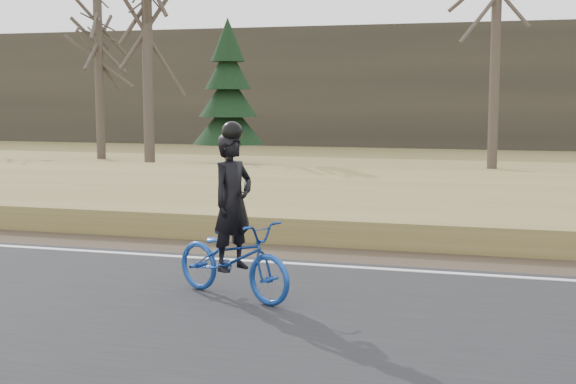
# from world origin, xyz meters

# --- Properties ---
(ground) EXTENTS (120.00, 120.00, 0.00)m
(ground) POSITION_xyz_m (0.00, 0.00, 0.00)
(ground) COLOR olive
(ground) RESTS_ON ground
(edge_line) EXTENTS (120.00, 0.12, 0.01)m
(edge_line) POSITION_xyz_m (0.00, 0.20, 0.07)
(edge_line) COLOR silver
(edge_line) RESTS_ON road
(shoulder) EXTENTS (120.00, 1.60, 0.04)m
(shoulder) POSITION_xyz_m (0.00, 1.20, 0.02)
(shoulder) COLOR #473A2B
(shoulder) RESTS_ON ground
(embankment) EXTENTS (120.00, 5.00, 0.44)m
(embankment) POSITION_xyz_m (0.00, 4.20, 0.22)
(embankment) COLOR olive
(embankment) RESTS_ON ground
(ballast) EXTENTS (120.00, 3.00, 0.45)m
(ballast) POSITION_xyz_m (0.00, 8.00, 0.23)
(ballast) COLOR slate
(ballast) RESTS_ON ground
(railroad) EXTENTS (120.00, 2.40, 0.29)m
(railroad) POSITION_xyz_m (0.00, 8.00, 0.53)
(railroad) COLOR black
(railroad) RESTS_ON ballast
(treeline_backdrop) EXTENTS (120.00, 4.00, 6.00)m
(treeline_backdrop) POSITION_xyz_m (0.00, 30.00, 3.00)
(treeline_backdrop) COLOR #383328
(treeline_backdrop) RESTS_ON ground
(cyclist) EXTENTS (1.97, 1.37, 2.19)m
(cyclist) POSITION_xyz_m (3.18, -1.92, 0.75)
(cyclist) COLOR navy
(cyclist) RESTS_ON road
(bare_tree_left) EXTENTS (0.36, 0.36, 7.83)m
(bare_tree_left) POSITION_xyz_m (-9.89, 18.02, 3.92)
(bare_tree_left) COLOR brown
(bare_tree_left) RESTS_ON ground
(bare_tree_near_left) EXTENTS (0.36, 0.36, 7.94)m
(bare_tree_near_left) POSITION_xyz_m (-5.54, 13.55, 3.97)
(bare_tree_near_left) COLOR brown
(bare_tree_near_left) RESTS_ON ground
(bare_tree_center) EXTENTS (0.36, 0.36, 9.00)m
(bare_tree_center) POSITION_xyz_m (5.55, 17.98, 4.50)
(bare_tree_center) COLOR brown
(bare_tree_center) RESTS_ON ground
(conifer) EXTENTS (2.60, 2.60, 5.35)m
(conifer) POSITION_xyz_m (-3.75, 16.38, 2.53)
(conifer) COLOR brown
(conifer) RESTS_ON ground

